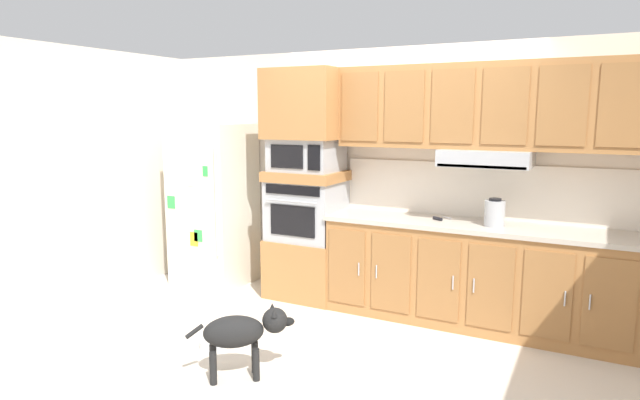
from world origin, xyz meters
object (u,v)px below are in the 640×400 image
object	(u,v)px
refrigerator	(214,204)
microwave	(307,155)
dog_food_bowl	(212,344)
screwdriver	(438,219)
built_in_oven	(307,210)
dog	(243,331)
electric_kettle	(495,213)

from	to	relation	value
refrigerator	microwave	xyz separation A→B (m)	(1.14, 0.07, 0.58)
microwave	dog_food_bowl	size ratio (longest dim) A/B	3.22
screwdriver	built_in_oven	bearing A→B (deg)	179.96
refrigerator	dog_food_bowl	size ratio (longest dim) A/B	8.80
built_in_oven	dog	world-z (taller)	built_in_oven
built_in_oven	dog	distance (m)	1.91
dog	microwave	bearing A→B (deg)	66.10
screwdriver	electric_kettle	world-z (taller)	electric_kettle
screwdriver	dog_food_bowl	world-z (taller)	screwdriver
refrigerator	dog	world-z (taller)	refrigerator
built_in_oven	microwave	bearing A→B (deg)	-0.77
refrigerator	microwave	world-z (taller)	refrigerator
refrigerator	electric_kettle	xyz separation A→B (m)	(2.98, 0.02, 0.15)
microwave	screwdriver	world-z (taller)	microwave
microwave	screwdriver	xyz separation A→B (m)	(1.35, -0.00, -0.53)
refrigerator	built_in_oven	size ratio (longest dim) A/B	2.51
dog	dog_food_bowl	xyz separation A→B (m)	(-0.52, 0.29, -0.31)
electric_kettle	screwdriver	bearing A→B (deg)	174.63
refrigerator	electric_kettle	distance (m)	2.99
microwave	dog_food_bowl	xyz separation A→B (m)	(-0.07, -1.48, -1.43)
screwdriver	dog	bearing A→B (deg)	-117.01
built_in_oven	refrigerator	bearing A→B (deg)	-176.59
electric_kettle	dog_food_bowl	world-z (taller)	electric_kettle
microwave	electric_kettle	xyz separation A→B (m)	(1.85, -0.05, -0.43)
built_in_oven	screwdriver	xyz separation A→B (m)	(1.35, -0.00, 0.03)
microwave	electric_kettle	bearing A→B (deg)	-1.47
refrigerator	built_in_oven	world-z (taller)	refrigerator
refrigerator	dog_food_bowl	bearing A→B (deg)	-52.94
refrigerator	electric_kettle	bearing A→B (deg)	0.39
refrigerator	dog	bearing A→B (deg)	-47.02
microwave	dog_food_bowl	bearing A→B (deg)	-92.74
refrigerator	microwave	distance (m)	1.28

